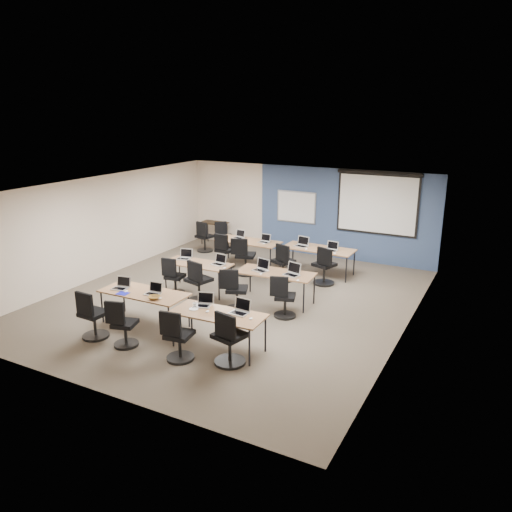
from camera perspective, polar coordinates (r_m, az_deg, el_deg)
The scene contains 58 objects.
floor at distance 11.97m, azimuth -2.66°, elevation -4.97°, with size 8.00×9.00×0.02m, color #6B6354.
ceiling at distance 11.26m, azimuth -2.84°, elevation 7.91°, with size 8.00×9.00×0.02m, color white.
wall_back at distance 15.48m, azimuth 5.75°, elevation 5.17°, with size 8.00×0.04×2.70m, color beige.
wall_front at distance 8.21m, azimuth -18.98°, elevation -6.16°, with size 8.00×0.04×2.70m, color beige.
wall_left at distance 13.95m, azimuth -17.08°, elevation 3.25°, with size 0.04×9.00×2.70m, color beige.
wall_right at distance 10.19m, azimuth 17.04°, elevation -1.56°, with size 0.04×9.00×2.70m, color beige.
blue_accent_panel at distance 15.04m, azimuth 10.13°, elevation 4.65°, with size 5.50×0.04×2.70m, color #3D5977.
whiteboard at distance 15.51m, azimuth 4.63°, elevation 5.59°, with size 1.28×0.03×0.98m.
projector_screen at distance 14.63m, azimuth 13.72°, elevation 6.24°, with size 2.40×0.10×1.82m.
training_table_front_left at distance 10.63m, azimuth -12.68°, elevation -4.25°, with size 1.88×0.78×0.73m.
training_table_front_right at distance 9.37m, azimuth -4.35°, elevation -6.79°, with size 1.78×0.74×0.73m.
training_table_mid_left at distance 12.36m, azimuth -6.67°, elevation -1.01°, with size 1.69×0.71×0.73m.
training_table_mid_right at distance 11.59m, azimuth 2.25°, elevation -2.10°, with size 1.81×0.75×0.73m.
training_table_back_left at distance 14.33m, azimuth -0.89°, elevation 1.59°, with size 1.86×0.78×0.73m.
training_table_back_right at distance 13.66m, azimuth 7.17°, elevation 0.72°, with size 1.93×0.80×0.73m.
laptop_0 at distance 10.91m, azimuth -15.15°, elevation -3.30°, with size 0.32×0.27×0.24m.
mouse_0 at distance 10.70m, azimuth -14.61°, elevation -3.93°, with size 0.06×0.10×0.04m, color white.
task_chair_0 at distance 10.39m, azimuth -18.21°, elevation -6.81°, with size 0.53×0.53×1.01m.
laptop_1 at distance 10.45m, azimuth -11.63°, elevation -3.97°, with size 0.30×0.26×0.23m.
mouse_1 at distance 10.18m, azimuth -10.93°, elevation -4.77°, with size 0.06×0.09×0.03m, color white.
task_chair_1 at distance 9.89m, azimuth -15.01°, elevation -7.90°, with size 0.48×0.47×0.96m.
laptop_2 at distance 9.71m, azimuth -6.03°, elevation -5.31°, with size 0.32×0.28×0.25m.
mouse_2 at distance 9.42m, azimuth -5.58°, elevation -6.32°, with size 0.06×0.09×0.03m, color white.
task_chair_2 at distance 9.17m, azimuth -8.98°, elevation -9.43°, with size 0.51×0.51×0.99m.
laptop_3 at distance 9.33m, azimuth -1.80°, elevation -6.14°, with size 0.34×0.29×0.26m.
mouse_3 at distance 9.08m, azimuth -0.59°, elevation -7.16°, with size 0.06×0.09×0.03m, color white.
task_chair_3 at distance 8.92m, azimuth -3.13°, elevation -9.82°, with size 0.57×0.57×1.04m.
laptop_4 at distance 12.71m, azimuth -8.18°, elevation -0.05°, with size 0.33×0.28×0.25m.
mouse_4 at distance 12.41m, azimuth -7.42°, elevation -0.67°, with size 0.06×0.09×0.03m, color white.
task_chair_4 at distance 12.30m, azimuth -9.39°, elevation -2.65°, with size 0.47×0.47×0.95m.
laptop_5 at distance 12.18m, azimuth -4.24°, elevation -0.68°, with size 0.32×0.27×0.24m.
mouse_5 at distance 11.86m, azimuth -3.62°, elevation -1.37°, with size 0.07×0.10×0.04m, color white.
task_chair_5 at distance 11.70m, azimuth -6.64°, elevation -3.31°, with size 0.58×0.58×1.05m.
laptop_6 at distance 11.69m, azimuth 0.61°, elevation -1.35°, with size 0.36×0.30×0.27m.
mouse_6 at distance 11.42m, azimuth 0.57°, elevation -2.07°, with size 0.06×0.09×0.03m, color white.
task_chair_6 at distance 11.18m, azimuth -2.42°, elevation -4.30°, with size 0.56×0.52×1.00m.
laptop_7 at distance 11.41m, azimuth 4.19°, elevation -1.84°, with size 0.36×0.31×0.27m.
mouse_7 at distance 11.04m, azimuth 4.82°, elevation -2.80°, with size 0.06×0.10×0.03m, color white.
task_chair_7 at distance 10.85m, azimuth 3.15°, elevation -5.06°, with size 0.50×0.49×0.97m.
laptop_8 at distance 14.61m, azimuth -1.94°, elevation 2.29°, with size 0.31×0.26×0.24m.
mouse_8 at distance 14.34m, azimuth -1.66°, elevation 1.82°, with size 0.06×0.10×0.04m, color white.
task_chair_8 at distance 14.24m, azimuth -3.65°, elevation 0.33°, with size 0.52×0.52×1.00m.
laptop_9 at distance 14.14m, azimuth 0.99°, elevation 1.81°, with size 0.30×0.25×0.23m.
mouse_9 at distance 13.97m, azimuth 0.90°, elevation 1.43°, with size 0.06×0.09×0.03m, color white.
task_chair_9 at distance 13.57m, azimuth -1.37°, elevation -0.38°, with size 0.59×0.57×1.04m.
laptop_10 at distance 13.79m, azimuth 5.27°, elevation 1.39°, with size 0.35×0.30×0.26m.
mouse_10 at distance 13.51m, azimuth 5.77°, elevation 0.81°, with size 0.06×0.10×0.03m, color white.
task_chair_10 at distance 13.08m, azimuth 3.09°, elevation -1.08°, with size 0.58×0.56×1.03m.
laptop_11 at distance 13.46m, azimuth 8.63°, elevation 0.86°, with size 0.32×0.27×0.24m.
mouse_11 at distance 13.20m, azimuth 8.99°, elevation 0.31°, with size 0.06×0.09×0.03m, color white.
task_chair_11 at distance 12.92m, azimuth 7.79°, elevation -1.47°, with size 0.57×0.55×1.03m.
blue_mousepad at distance 10.63m, azimuth -14.98°, elevation -4.15°, with size 0.24×0.20×0.01m, color #0E10A0.
snack_bowl at distance 10.19m, azimuth -11.55°, elevation -4.66°, with size 0.25×0.25×0.06m, color #936132.
snack_plate at distance 9.58m, azimuth -7.14°, elevation -6.02°, with size 0.18×0.18×0.01m, color white.
coffee_cup at distance 9.66m, azimuth -7.01°, elevation -5.56°, with size 0.07×0.07×0.06m, color silver.
utility_table at distance 16.66m, azimuth -4.80°, elevation 3.55°, with size 0.89×0.49×0.75m.
spare_chair_a at distance 15.94m, azimuth -3.57°, elevation 2.01°, with size 0.55×0.46×0.95m.
spare_chair_b at distance 15.84m, azimuth -5.96°, elevation 1.93°, with size 0.51×0.51×0.99m.
Camera 1 is at (5.68, -9.58, 4.40)m, focal length 35.00 mm.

